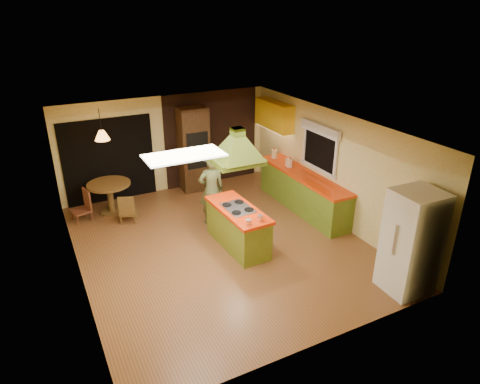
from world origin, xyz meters
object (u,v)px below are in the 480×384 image
dining_table (110,192)px  wall_oven (194,149)px  refrigerator (411,242)px  man (211,189)px  canister_large (274,154)px  kitchen_island (238,227)px

dining_table → wall_oven: bearing=10.4°
refrigerator → dining_table: 6.66m
man → dining_table: 2.50m
man → wall_oven: 2.03m
refrigerator → dining_table: size_ratio=1.86×
man → canister_large: 2.34m
man → dining_table: size_ratio=1.62×
kitchen_island → wall_oven: 3.26m
kitchen_island → refrigerator: 3.29m
kitchen_island → canister_large: canister_large is taller
kitchen_island → canister_large: (2.10, 2.08, 0.60)m
kitchen_island → refrigerator: size_ratio=0.93×
canister_large → wall_oven: bearing=148.7°
refrigerator → wall_oven: size_ratio=0.84×
dining_table → kitchen_island: bearing=-54.1°
refrigerator → canister_large: 4.69m
refrigerator → wall_oven: bearing=108.1°
refrigerator → kitchen_island: bearing=129.1°
kitchen_island → man: size_ratio=1.07×
kitchen_island → dining_table: bearing=123.7°
man → refrigerator: 4.30m
wall_oven → dining_table: 2.41m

